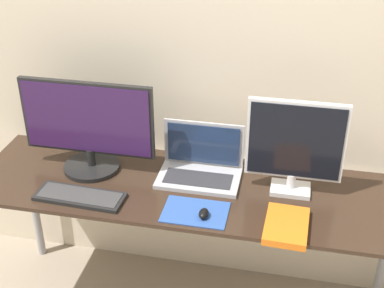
# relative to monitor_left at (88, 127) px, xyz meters

# --- Properties ---
(wall_back) EXTENTS (7.00, 0.05, 2.50)m
(wall_back) POSITION_rel_monitor_left_xyz_m (0.46, 0.28, 0.33)
(wall_back) COLOR beige
(wall_back) RESTS_ON ground_plane
(desk) EXTENTS (1.87, 0.56, 0.72)m
(desk) POSITION_rel_monitor_left_xyz_m (0.46, -0.06, -0.28)
(desk) COLOR #332319
(desk) RESTS_ON ground_plane
(monitor_left) EXTENTS (0.58, 0.25, 0.42)m
(monitor_left) POSITION_rel_monitor_left_xyz_m (0.00, 0.00, 0.00)
(monitor_left) COLOR black
(monitor_left) RESTS_ON desk
(monitor_right) EXTENTS (0.39, 0.11, 0.41)m
(monitor_right) POSITION_rel_monitor_left_xyz_m (0.88, 0.00, 0.01)
(monitor_right) COLOR silver
(monitor_right) RESTS_ON desk
(laptop) EXTENTS (0.35, 0.22, 0.23)m
(laptop) POSITION_rel_monitor_left_xyz_m (0.49, 0.04, -0.15)
(laptop) COLOR #ADADB2
(laptop) RESTS_ON desk
(keyboard) EXTENTS (0.38, 0.15, 0.02)m
(keyboard) POSITION_rel_monitor_left_xyz_m (0.04, -0.23, -0.20)
(keyboard) COLOR black
(keyboard) RESTS_ON desk
(mousepad) EXTENTS (0.26, 0.18, 0.00)m
(mousepad) POSITION_rel_monitor_left_xyz_m (0.52, -0.23, -0.20)
(mousepad) COLOR #2D519E
(mousepad) RESTS_ON desk
(mouse) EXTENTS (0.04, 0.06, 0.03)m
(mouse) POSITION_rel_monitor_left_xyz_m (0.56, -0.26, -0.19)
(mouse) COLOR black
(mouse) RESTS_ON mousepad
(book) EXTENTS (0.17, 0.24, 0.03)m
(book) POSITION_rel_monitor_left_xyz_m (0.88, -0.26, -0.19)
(book) COLOR orange
(book) RESTS_ON desk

